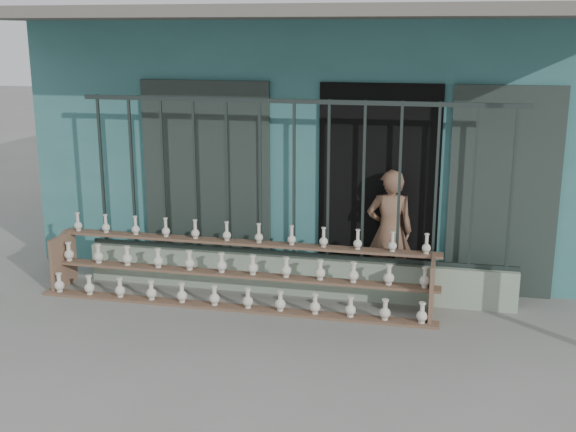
# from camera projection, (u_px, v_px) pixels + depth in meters

# --- Properties ---
(ground) EXTENTS (60.00, 60.00, 0.00)m
(ground) POSITION_uv_depth(u_px,v_px,m) (266.00, 337.00, 7.20)
(ground) COLOR slate
(workshop_building) EXTENTS (7.40, 6.60, 3.21)m
(workshop_building) POSITION_uv_depth(u_px,v_px,m) (337.00, 124.00, 10.79)
(workshop_building) COLOR #326969
(workshop_building) RESTS_ON ground
(parapet_wall) EXTENTS (5.00, 0.20, 0.45)m
(parapet_wall) POSITION_uv_depth(u_px,v_px,m) (294.00, 274.00, 8.37)
(parapet_wall) COLOR gray
(parapet_wall) RESTS_ON ground
(security_fence) EXTENTS (5.00, 0.04, 1.80)m
(security_fence) POSITION_uv_depth(u_px,v_px,m) (294.00, 179.00, 8.09)
(security_fence) COLOR #283330
(security_fence) RESTS_ON parapet_wall
(shelf_rack) EXTENTS (4.50, 0.68, 0.85)m
(shelf_rack) POSITION_uv_depth(u_px,v_px,m) (237.00, 271.00, 8.07)
(shelf_rack) COLOR brown
(shelf_rack) RESTS_ON ground
(elderly_woman) EXTENTS (0.59, 0.44, 1.45)m
(elderly_woman) POSITION_uv_depth(u_px,v_px,m) (390.00, 232.00, 8.29)
(elderly_woman) COLOR brown
(elderly_woman) RESTS_ON ground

